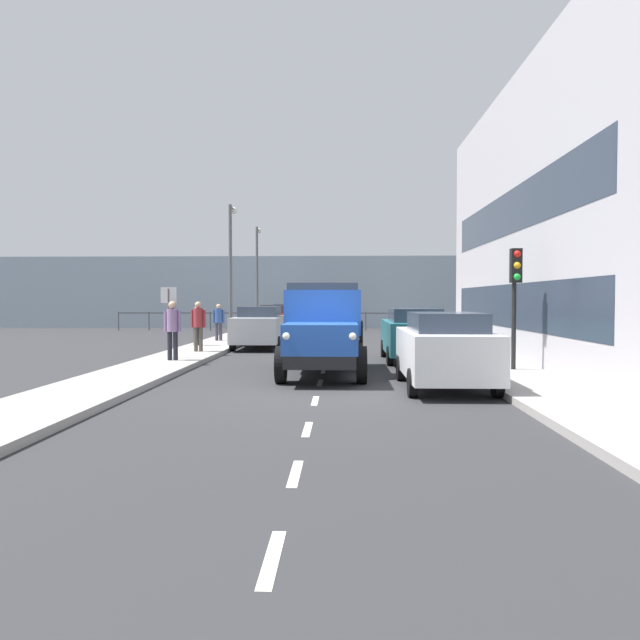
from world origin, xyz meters
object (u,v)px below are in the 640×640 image
Objects in this scene: truck_vintage_blue at (323,331)px; lamp_post_promenade at (231,259)px; pedestrian_by_lamp at (198,322)px; pedestrian_couple_a at (219,319)px; car_white_kerbside_near at (445,349)px; car_silver_oppositeside_0 at (260,327)px; car_red_oppositeside_1 at (277,321)px; car_teal_kerbside_1 at (414,334)px; pedestrian_couple_b at (197,322)px; traffic_light_near at (515,282)px; lamp_post_far at (257,268)px; pedestrian_in_dark_coat at (172,325)px; street_sign at (169,310)px; car_navy_oppositeside_2 at (287,317)px.

truck_vintage_blue is 13.71m from lamp_post_promenade.
pedestrian_by_lamp is 1.08× the size of pedestrian_couple_a.
car_white_kerbside_near is 12.39m from car_silver_oppositeside_0.
car_white_kerbside_near and car_red_oppositeside_1 have the same top height.
car_teal_kerbside_1 is (-2.81, -4.09, -0.28)m from truck_vintage_blue.
pedestrian_couple_b is (5.36, -8.65, -0.09)m from truck_vintage_blue.
traffic_light_near is (-10.43, 8.18, 1.38)m from pedestrian_couple_b.
lamp_post_far reaches higher than car_red_oppositeside_1.
pedestrian_couple_b is (8.18, -4.57, 0.19)m from car_teal_kerbside_1.
pedestrian_by_lamp is at bearing -90.72° from pedestrian_in_dark_coat.
car_red_oppositeside_1 is 4.44m from lamp_post_promenade.
street_sign is at bearing -33.84° from truck_vintage_blue.
traffic_light_near is 1.42× the size of street_sign.
car_silver_oppositeside_0 is 5.03m from lamp_post_promenade.
car_teal_kerbside_1 is 20.74m from lamp_post_far.
lamp_post_promenade is (7.51, -14.61, 2.99)m from car_white_kerbside_near.
pedestrian_couple_a is (-0.28, -2.89, 0.02)m from pedestrian_couple_b.
truck_vintage_blue is at bearing 5.33° from traffic_light_near.
car_white_kerbside_near is at bearing 108.16° from car_red_oppositeside_1.
pedestrian_couple_a is 11.89m from lamp_post_far.
pedestrian_by_lamp reaches higher than car_white_kerbside_near.
car_silver_oppositeside_0 is 3.39m from pedestrian_couple_a.
lamp_post_far is 19.85m from street_sign.
car_white_kerbside_near and car_silver_oppositeside_0 have the same top height.
truck_vintage_blue is 23.76m from lamp_post_far.
pedestrian_in_dark_coat is 6.06m from pedestrian_couple_b.
street_sign is at bearing 5.35° from car_teal_kerbside_1.
pedestrian_in_dark_coat is 0.29× the size of lamp_post_promenade.
car_silver_oppositeside_0 is at bearing 130.83° from pedestrian_couple_a.
car_teal_kerbside_1 is at bearing 139.28° from car_silver_oppositeside_0.
lamp_post_promenade is (1.83, -3.60, 2.99)m from car_silver_oppositeside_0.
pedestrian_by_lamp is (7.46, -7.83, 0.31)m from car_white_kerbside_near.
lamp_post_far is (2.07, -7.75, 3.10)m from car_red_oppositeside_1.
car_silver_oppositeside_0 is 2.63× the size of pedestrian_couple_a.
pedestrian_in_dark_coat is (7.50, 1.45, 0.32)m from car_teal_kerbside_1.
pedestrian_by_lamp is at bearing 90.43° from lamp_post_promenade.
truck_vintage_blue is at bearing 97.61° from car_navy_oppositeside_2.
lamp_post_far is at bearing -72.83° from car_white_kerbside_near.
pedestrian_by_lamp is at bearing -46.36° from car_white_kerbside_near.
pedestrian_by_lamp is 5.76m from pedestrian_couple_a.
street_sign is (5.01, -3.36, 0.50)m from truck_vintage_blue.
pedestrian_couple_a is (7.90, -7.45, 0.22)m from car_teal_kerbside_1.
truck_vintage_blue is 1.25× the size of car_teal_kerbside_1.
pedestrian_by_lamp is 2.52m from street_sign.
car_navy_oppositeside_2 is 2.38× the size of pedestrian_couple_a.
truck_vintage_blue is 1.44× the size of car_navy_oppositeside_2.
lamp_post_far is 2.87× the size of street_sign.
car_red_oppositeside_1 is at bearing -90.00° from car_silver_oppositeside_0.
lamp_post_promenade is (-0.38, -1.05, 2.77)m from pedestrian_couple_a.
car_white_kerbside_near is 26.45m from lamp_post_far.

